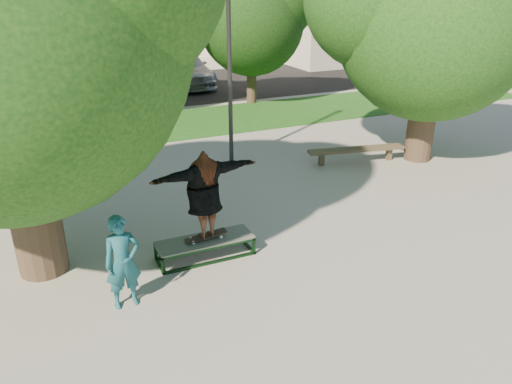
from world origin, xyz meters
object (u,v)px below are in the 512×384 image
car_dark (1,94)px  car_grey (77,78)px  car_silver_b (182,68)px  tree_right (432,9)px  bench (356,150)px  grind_box (205,248)px  bystander (123,262)px  lamppost (229,48)px

car_dark → car_grey: bearing=22.9°
car_grey → car_silver_b: bearing=3.0°
tree_right → car_silver_b: 14.12m
tree_right → bench: tree_right is taller
grind_box → car_silver_b: size_ratio=0.33×
bystander → car_grey: (1.05, 16.31, 0.05)m
lamppost → bench: (3.18, -1.53, -2.79)m
car_dark → car_silver_b: (8.00, 2.55, 0.06)m
car_dark → car_silver_b: bearing=11.0°
bench → car_silver_b: size_ratio=0.52×
tree_right → car_grey: (-7.92, 12.57, -3.27)m
lamppost → grind_box: (-2.42, -4.77, -2.96)m
tree_right → lamppost: (-4.92, 1.92, -0.94)m
bystander → car_dark: bearing=92.9°
bench → car_silver_b: car_silver_b is taller
bench → car_dark: car_dark is taller
car_dark → bench: bearing=-55.5°
bench → car_dark: 13.95m
car_dark → lamppost: bearing=-62.8°
lamppost → grind_box: bearing=-116.9°
grind_box → car_dark: (-3.58, 13.72, 0.53)m
bystander → tree_right: bearing=17.9°
lamppost → bystander: size_ratio=3.92×
tree_right → car_dark: (-10.92, 10.87, -3.37)m
lamppost → car_silver_b: size_ratio=1.13×
lamppost → bench: 4.50m
bench → car_grey: 13.68m
tree_right → car_dark: bearing=135.1°
tree_right → grind_box: (-7.34, -2.85, -3.90)m
lamppost → grind_box: 6.11m
lamppost → bystander: bearing=-125.6°
car_dark → car_grey: car_grey is taller
lamppost → car_silver_b: (2.00, 11.50, -2.37)m
grind_box → car_silver_b: (4.42, 16.27, 0.59)m
bystander → car_dark: size_ratio=0.36×
car_dark → car_silver_b: size_ratio=0.81×
grind_box → bystander: size_ratio=1.15×
car_grey → car_dark: bearing=-157.0°
bench → lamppost: bearing=165.5°
tree_right → lamppost: tree_right is taller
grind_box → bystander: 1.94m
bench → car_dark: bearing=142.5°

